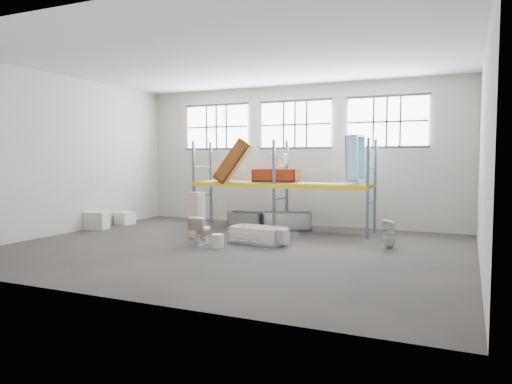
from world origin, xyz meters
The scene contains 34 objects.
floor centered at (0.00, 0.00, -0.05)m, with size 12.00×10.00×0.10m, color #423C38.
ceiling centered at (0.00, 0.00, 5.05)m, with size 12.00×10.00×0.10m, color silver.
wall_back centered at (0.00, 5.05, 2.50)m, with size 12.00×0.10×5.00m, color #B3AEA6.
wall_front centered at (0.00, -5.05, 2.50)m, with size 12.00×0.10×5.00m, color #A9A59C.
wall_left centered at (-6.05, 0.00, 2.50)m, with size 0.10×10.00×5.00m, color #A5A198.
wall_right centered at (6.05, 0.00, 2.50)m, with size 0.10×10.00×5.00m, color #A4A097.
window_left centered at (-3.20, 4.94, 3.60)m, with size 2.60×0.04×1.60m, color white.
window_mid centered at (0.00, 4.94, 3.60)m, with size 2.60×0.04×1.60m, color white.
window_right centered at (3.20, 4.94, 3.60)m, with size 2.60×0.04×1.60m, color white.
rack_upright_la centered at (-3.00, 2.90, 1.50)m, with size 0.08×0.08×3.00m, color slate.
rack_upright_lb centered at (-3.00, 4.10, 1.50)m, with size 0.08×0.08×3.00m, color slate.
rack_upright_ma centered at (0.00, 2.90, 1.50)m, with size 0.08×0.08×3.00m, color slate.
rack_upright_mb centered at (0.00, 4.10, 1.50)m, with size 0.08×0.08×3.00m, color slate.
rack_upright_ra centered at (3.00, 2.90, 1.50)m, with size 0.08×0.08×3.00m, color slate.
rack_upright_rb centered at (3.00, 4.10, 1.50)m, with size 0.08×0.08×3.00m, color slate.
rack_beam_front centered at (0.00, 2.90, 1.50)m, with size 6.00×0.10×0.14m, color yellow.
rack_beam_back centered at (0.00, 4.10, 1.50)m, with size 6.00×0.10×0.14m, color yellow.
shelf_deck centered at (0.00, 3.50, 1.58)m, with size 5.90×1.10×0.03m, color gray.
wet_patch centered at (0.00, 2.70, 0.00)m, with size 1.80×1.80×0.00m, color black.
bathtub_beige centered at (0.36, 0.86, 0.23)m, with size 1.60×0.75×0.47m, color beige, non-canonical shape.
cistern_spare centered at (1.13, 0.65, 0.28)m, with size 0.41×0.20×0.39m, color beige.
sink_in_tub centered at (0.28, 0.71, 0.16)m, with size 0.48×0.48×0.17m, color beige.
toilet_beige centered at (-1.05, 0.10, 0.40)m, with size 0.44×0.78×0.79m, color silver.
cistern_tall centered at (-1.73, 1.02, 0.69)m, with size 0.44×0.29×1.38m, color beige.
toilet_white centered at (3.84, 1.66, 0.39)m, with size 0.35×0.35×0.77m, color silver.
steel_tub_left centered at (-1.40, 3.91, 0.24)m, with size 1.34×0.62×0.49m, color #9FA3A7, non-canonical shape.
steel_tub_right centered at (0.16, 3.74, 0.29)m, with size 1.58×0.74×0.58m, color #B6BBC0, non-canonical shape.
rust_tub_flat centered at (-0.21, 3.57, 1.82)m, with size 1.49×0.70×0.42m, color #95360E, non-canonical shape.
rust_tub_tilted centered at (-1.66, 3.28, 2.29)m, with size 1.60×0.75×0.45m, color #833609, non-canonical shape.
sink_on_shelf centered at (-0.01, 3.35, 2.09)m, with size 0.58×0.45×0.52m, color silver.
blue_tub_upright centered at (2.46, 3.64, 2.40)m, with size 1.43×0.67×0.40m, color #9ACDE8, non-canonical shape.
bucket centered at (-0.36, -0.20, 0.18)m, with size 0.31×0.31×0.37m, color beige.
carton_near centered at (-5.74, 1.10, 0.30)m, with size 0.69×0.59×0.59m, color beige.
carton_far centered at (-5.64, 2.44, 0.23)m, with size 0.55×0.55×0.46m, color silver.
Camera 1 is at (5.73, -11.26, 2.38)m, focal length 33.38 mm.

